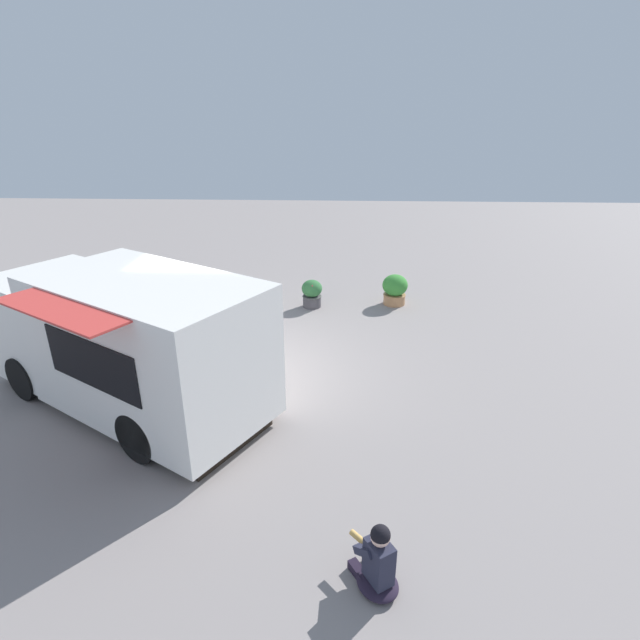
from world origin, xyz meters
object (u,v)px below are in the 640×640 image
(planter_flowering_far, at_px, (395,289))
(food_truck, at_px, (125,343))
(person_customer, at_px, (377,563))
(planter_flowering_near, at_px, (312,293))

(planter_flowering_far, bearing_deg, food_truck, 45.24)
(food_truck, bearing_deg, planter_flowering_far, -134.76)
(food_truck, height_order, person_customer, food_truck)
(person_customer, bearing_deg, food_truck, -40.72)
(person_customer, height_order, planter_flowering_near, person_customer)
(person_customer, distance_m, planter_flowering_far, 8.77)
(planter_flowering_near, relative_size, planter_flowering_far, 0.90)
(food_truck, xyz_separation_m, planter_flowering_far, (-5.12, -5.16, -0.77))
(food_truck, xyz_separation_m, planter_flowering_near, (-2.91, -4.87, -0.81))
(planter_flowering_near, xyz_separation_m, planter_flowering_far, (-2.21, -0.29, 0.04))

